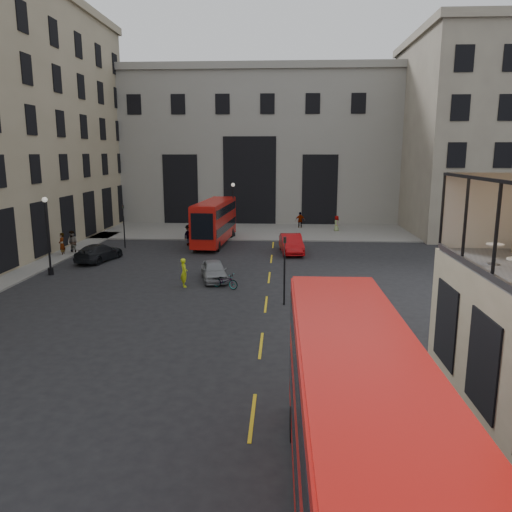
# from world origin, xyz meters

# --- Properties ---
(ground) EXTENTS (140.00, 140.00, 0.00)m
(ground) POSITION_xyz_m (0.00, 0.00, 0.00)
(ground) COLOR black
(ground) RESTS_ON ground
(gateway) EXTENTS (35.00, 10.60, 18.00)m
(gateway) POSITION_xyz_m (-5.00, 47.99, 9.39)
(gateway) COLOR gray
(gateway) RESTS_ON ground
(building_right) EXTENTS (16.60, 18.60, 20.00)m
(building_right) POSITION_xyz_m (20.00, 39.97, 10.39)
(building_right) COLOR #A09781
(building_right) RESTS_ON ground
(pavement_far) EXTENTS (40.00, 12.00, 0.12)m
(pavement_far) POSITION_xyz_m (-6.00, 38.00, 0.06)
(pavement_far) COLOR slate
(pavement_far) RESTS_ON ground
(traffic_light_near) EXTENTS (0.16, 0.20, 3.80)m
(traffic_light_near) POSITION_xyz_m (-1.00, 12.00, 2.42)
(traffic_light_near) COLOR black
(traffic_light_near) RESTS_ON ground
(traffic_light_far) EXTENTS (0.16, 0.20, 3.80)m
(traffic_light_far) POSITION_xyz_m (-15.00, 28.00, 2.42)
(traffic_light_far) COLOR black
(traffic_light_far) RESTS_ON ground
(street_lamp_a) EXTENTS (0.36, 0.36, 5.33)m
(street_lamp_a) POSITION_xyz_m (-17.00, 18.00, 2.39)
(street_lamp_a) COLOR black
(street_lamp_a) RESTS_ON ground
(street_lamp_b) EXTENTS (0.36, 0.36, 5.33)m
(street_lamp_b) POSITION_xyz_m (-6.00, 34.00, 2.39)
(street_lamp_b) COLOR black
(street_lamp_b) RESTS_ON ground
(bus_near) EXTENTS (2.69, 11.22, 4.47)m
(bus_near) POSITION_xyz_m (0.50, -4.81, 2.51)
(bus_near) COLOR red
(bus_near) RESTS_ON ground
(bus_far) EXTENTS (2.94, 10.01, 3.94)m
(bus_far) POSITION_xyz_m (-7.34, 30.31, 2.21)
(bus_far) COLOR #B2120C
(bus_far) RESTS_ON ground
(car_a) EXTENTS (2.41, 4.09, 1.31)m
(car_a) POSITION_xyz_m (-5.59, 17.13, 0.65)
(car_a) COLOR gray
(car_a) RESTS_ON ground
(car_b) EXTENTS (2.15, 4.93, 1.58)m
(car_b) POSITION_xyz_m (-0.41, 26.40, 0.79)
(car_b) COLOR #B00A0E
(car_b) RESTS_ON ground
(car_c) EXTENTS (2.92, 4.93, 1.34)m
(car_c) POSITION_xyz_m (-15.28, 22.49, 0.67)
(car_c) COLOR black
(car_c) RESTS_ON ground
(bicycle) EXTENTS (1.89, 1.29, 0.94)m
(bicycle) POSITION_xyz_m (-4.65, 15.19, 0.47)
(bicycle) COLOR gray
(bicycle) RESTS_ON ground
(cyclist) EXTENTS (0.66, 0.78, 1.82)m
(cyclist) POSITION_xyz_m (-7.23, 15.39, 0.91)
(cyclist) COLOR #C6DB17
(cyclist) RESTS_ON ground
(pedestrian_a) EXTENTS (1.14, 1.01, 1.95)m
(pedestrian_a) POSITION_xyz_m (-18.38, 24.98, 0.97)
(pedestrian_a) COLOR gray
(pedestrian_a) RESTS_ON ground
(pedestrian_b) EXTENTS (1.21, 1.41, 1.90)m
(pedestrian_b) POSITION_xyz_m (-9.57, 29.41, 0.95)
(pedestrian_b) COLOR gray
(pedestrian_b) RESTS_ON ground
(pedestrian_c) EXTENTS (1.13, 0.58, 1.84)m
(pedestrian_c) POSITION_xyz_m (0.75, 40.00, 0.92)
(pedestrian_c) COLOR gray
(pedestrian_c) RESTS_ON ground
(pedestrian_d) EXTENTS (0.70, 0.92, 1.70)m
(pedestrian_d) POSITION_xyz_m (4.52, 38.11, 0.85)
(pedestrian_d) COLOR gray
(pedestrian_d) RESTS_ON ground
(pedestrian_e) EXTENTS (0.50, 0.71, 1.87)m
(pedestrian_e) POSITION_xyz_m (-19.00, 24.33, 0.94)
(pedestrian_e) COLOR gray
(pedestrian_e) RESTS_ON ground
(cafe_table_far) EXTENTS (0.55, 0.55, 0.69)m
(cafe_table_far) POSITION_xyz_m (5.89, 2.11, 5.06)
(cafe_table_far) COLOR silver
(cafe_table_far) RESTS_ON cafe_floor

